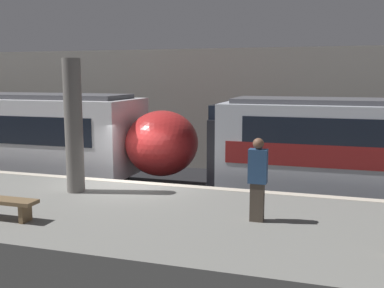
# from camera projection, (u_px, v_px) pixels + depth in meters

# --- Properties ---
(ground_plane) EXTENTS (120.00, 120.00, 0.00)m
(ground_plane) POSITION_uv_depth(u_px,v_px,m) (131.00, 215.00, 13.06)
(ground_plane) COLOR black
(platform) EXTENTS (40.00, 5.13, 1.04)m
(platform) POSITION_uv_depth(u_px,v_px,m) (84.00, 226.00, 10.56)
(platform) COLOR slate
(platform) RESTS_ON ground
(station_rear_barrier) EXTENTS (50.00, 0.15, 5.15)m
(station_rear_barrier) POSITION_uv_depth(u_px,v_px,m) (199.00, 109.00, 19.35)
(station_rear_barrier) COLOR #9E998E
(station_rear_barrier) RESTS_ON ground
(support_pillar_near) EXTENTS (0.46, 0.46, 3.43)m
(support_pillar_near) POSITION_uv_depth(u_px,v_px,m) (74.00, 126.00, 11.46)
(support_pillar_near) COLOR slate
(support_pillar_near) RESTS_ON platform
(person_walking) EXTENTS (0.38, 0.24, 1.74)m
(person_walking) POSITION_uv_depth(u_px,v_px,m) (258.00, 177.00, 9.20)
(person_walking) COLOR #473D33
(person_walking) RESTS_ON platform
(platform_bench) EXTENTS (1.50, 0.40, 0.45)m
(platform_bench) POSITION_uv_depth(u_px,v_px,m) (4.00, 204.00, 9.39)
(platform_bench) COLOR brown
(platform_bench) RESTS_ON platform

